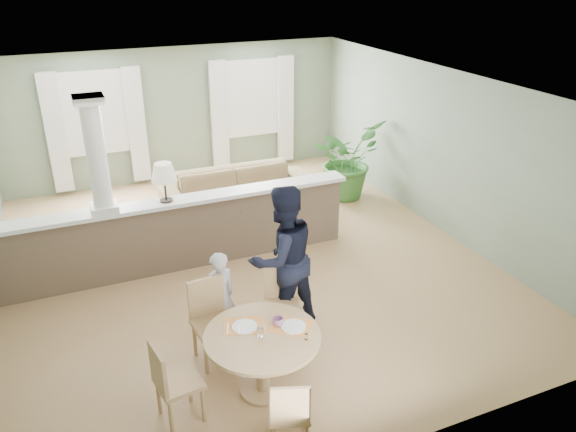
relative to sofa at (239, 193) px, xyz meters
name	(u,v)px	position (x,y,z in m)	size (l,w,h in m)	color
ground	(243,261)	(-0.53, -1.72, -0.40)	(8.00, 8.00, 0.00)	tan
room_shell	(224,137)	(-0.56, -1.10, 1.41)	(7.02, 8.02, 2.71)	gray
pony_wall	(173,226)	(-1.52, -1.52, 0.31)	(5.32, 0.38, 2.70)	brown
sofa	(239,193)	(0.00, 0.00, 0.00)	(2.73, 1.07, 0.80)	#8F734E
houseplant	(346,159)	(2.17, -0.02, 0.35)	(1.35, 1.17, 1.50)	#366F2C
dining_table	(263,346)	(-1.25, -4.51, 0.19)	(1.22, 1.22, 0.83)	tan
chair_far_boy	(211,317)	(-1.59, -3.73, 0.15)	(0.49, 0.49, 0.99)	tan
chair_far_man	(282,299)	(-0.70, -3.68, 0.13)	(0.54, 0.54, 0.96)	tan
chair_near	(290,412)	(-1.31, -5.35, 0.06)	(0.49, 0.49, 0.84)	tan
chair_side	(171,380)	(-2.23, -4.55, 0.11)	(0.48, 0.48, 0.93)	tan
child_person	(219,298)	(-1.41, -3.47, 0.21)	(0.44, 0.29, 1.21)	#A09FA5
man_person	(282,258)	(-0.58, -3.43, 0.54)	(0.92, 0.71, 1.88)	black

